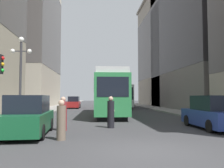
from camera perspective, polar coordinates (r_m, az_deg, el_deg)
ground_plane at (r=7.85m, az=8.85°, el=-15.99°), size 200.00×200.00×0.00m
sidewalk_left at (r=47.82m, az=-11.59°, el=-5.13°), size 2.89×120.00×0.15m
sidewalk_right at (r=48.37m, az=6.40°, el=-5.16°), size 2.89×120.00×0.15m
streetcar at (r=22.79m, az=-0.83°, el=-2.30°), size 2.96×14.00×3.89m
transit_bus at (r=37.61m, az=2.14°, el=-2.89°), size 2.89×12.43×3.45m
parked_car_left_near at (r=11.38m, az=-20.00°, el=-7.55°), size 2.06×4.46×1.82m
parked_car_left_mid at (r=36.29m, az=-9.40°, el=-4.58°), size 1.92×4.48×1.82m
parked_car_right_far at (r=13.88m, az=23.54°, el=-6.65°), size 1.92×4.48×1.82m
pedestrian_crossing_near at (r=13.17m, az=-0.30°, el=-7.19°), size 0.40×0.40×1.77m
pedestrian_crossing_far at (r=12.36m, az=-11.99°, el=-7.43°), size 0.39×0.39×1.75m
pedestrian_on_sidewalk at (r=9.70m, az=-12.40°, el=-8.96°), size 0.36×0.36×1.62m
lamp_post_left_near at (r=16.79m, az=-21.57°, el=4.26°), size 1.41×0.36×5.66m
building_left_corner at (r=45.39m, az=-21.53°, el=12.14°), size 12.10×19.20×26.36m
building_right_corner at (r=49.04m, az=14.61°, el=8.21°), size 11.15×18.41×22.07m
building_right_midblock at (r=37.50m, az=24.13°, el=11.40°), size 14.53×20.96×21.42m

